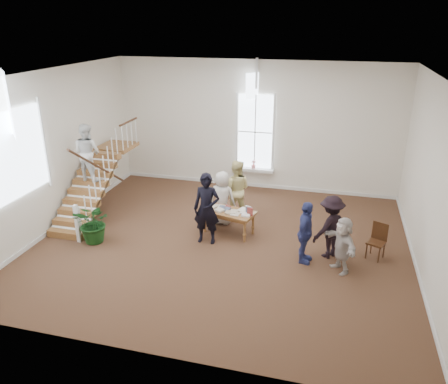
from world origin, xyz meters
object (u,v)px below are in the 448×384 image
(police_officer, at_px, (207,209))
(woman_cluster_c, at_px, (342,245))
(person_yellow, at_px, (236,189))
(woman_cluster_b, at_px, (331,227))
(library_table, at_px, (229,213))
(woman_cluster_a, at_px, (305,233))
(side_chair, at_px, (378,239))
(elderly_woman, at_px, (222,198))
(floor_plant, at_px, (95,223))

(police_officer, relative_size, woman_cluster_c, 1.40)
(person_yellow, xyz_separation_m, woman_cluster_b, (2.87, -1.70, -0.09))
(library_table, relative_size, woman_cluster_c, 1.14)
(police_officer, bearing_deg, woman_cluster_b, -0.85)
(person_yellow, bearing_deg, woman_cluster_a, 133.52)
(side_chair, bearing_deg, woman_cluster_a, -133.74)
(elderly_woman, relative_size, woman_cluster_a, 1.00)
(person_yellow, height_order, woman_cluster_c, person_yellow)
(woman_cluster_b, bearing_deg, police_officer, -47.43)
(library_table, distance_m, floor_plant, 3.72)
(woman_cluster_a, bearing_deg, woman_cluster_b, -44.35)
(library_table, xyz_separation_m, side_chair, (4.01, -0.35, -0.09))
(elderly_woman, relative_size, floor_plant, 1.42)
(person_yellow, xyz_separation_m, woman_cluster_a, (2.27, -2.15, -0.11))
(woman_cluster_c, bearing_deg, police_officer, -132.57)
(person_yellow, bearing_deg, floor_plant, 34.02)
(woman_cluster_c, height_order, side_chair, woman_cluster_c)
(woman_cluster_a, height_order, side_chair, woman_cluster_a)
(woman_cluster_a, height_order, floor_plant, woman_cluster_a)
(police_officer, height_order, elderly_woman, police_officer)
(side_chair, bearing_deg, library_table, -160.36)
(woman_cluster_c, distance_m, side_chair, 1.29)
(woman_cluster_a, bearing_deg, side_chair, -59.54)
(woman_cluster_b, relative_size, floor_plant, 1.46)
(woman_cluster_a, xyz_separation_m, floor_plant, (-5.64, -0.38, -0.24))
(elderly_woman, relative_size, woman_cluster_c, 1.15)
(police_officer, xyz_separation_m, floor_plant, (-2.96, -0.79, -0.42))
(police_officer, relative_size, side_chair, 2.10)
(woman_cluster_b, xyz_separation_m, woman_cluster_c, (0.30, -0.65, -0.13))
(library_table, height_order, person_yellow, person_yellow)
(woman_cluster_a, relative_size, side_chair, 1.73)
(elderly_woman, bearing_deg, library_table, 127.25)
(police_officer, xyz_separation_m, person_yellow, (0.40, 1.75, -0.07))
(police_officer, relative_size, person_yellow, 1.07)
(elderly_woman, height_order, floor_plant, elderly_woman)
(side_chair, bearing_deg, person_yellow, -174.91)
(library_table, xyz_separation_m, woman_cluster_a, (2.21, -1.06, 0.20))
(police_officer, height_order, woman_cluster_b, police_officer)
(woman_cluster_c, bearing_deg, woman_cluster_b, 171.81)
(police_officer, bearing_deg, elderly_woman, 83.78)
(police_officer, relative_size, woman_cluster_b, 1.19)
(woman_cluster_a, bearing_deg, floor_plant, 102.66)
(library_table, bearing_deg, woman_cluster_b, 1.64)
(police_officer, xyz_separation_m, woman_cluster_b, (3.27, 0.05, -0.16))
(person_yellow, bearing_deg, woman_cluster_c, 140.41)
(library_table, bearing_deg, police_officer, -111.28)
(woman_cluster_b, bearing_deg, library_table, -60.47)
(woman_cluster_c, xyz_separation_m, side_chair, (0.90, 0.91, -0.18))
(woman_cluster_b, bearing_deg, floor_plant, -40.61)
(woman_cluster_b, distance_m, floor_plant, 6.30)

